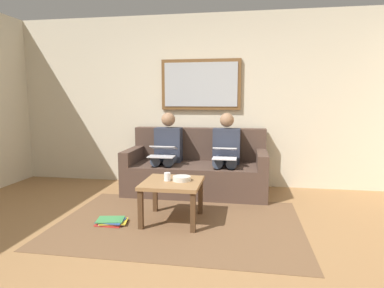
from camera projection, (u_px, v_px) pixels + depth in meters
ground_plane at (158, 267)px, 2.71m from camera, size 6.00×5.20×0.10m
wall_rear at (201, 101)px, 5.06m from camera, size 6.00×0.12×2.60m
area_rug at (179, 223)px, 3.53m from camera, size 2.60×1.80×0.01m
couch at (197, 170)px, 4.73m from camera, size 1.98×0.90×0.90m
framed_mirror at (201, 85)px, 4.94m from camera, size 1.21×0.05×0.76m
coffee_table at (172, 187)px, 3.54m from camera, size 0.62×0.62×0.45m
cup at (167, 177)px, 3.54m from camera, size 0.07×0.07×0.09m
bowl at (182, 178)px, 3.55m from camera, size 0.20×0.20×0.05m
person_left at (226, 151)px, 4.55m from camera, size 0.38×0.58×1.14m
laptop_white at (225, 153)px, 4.31m from camera, size 0.31×0.33×0.14m
person_right at (167, 150)px, 4.69m from camera, size 0.38×0.58×1.14m
laptop_silver at (163, 151)px, 4.44m from camera, size 0.35×0.33×0.14m
magazine_stack at (112, 221)px, 3.50m from camera, size 0.35×0.26×0.05m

